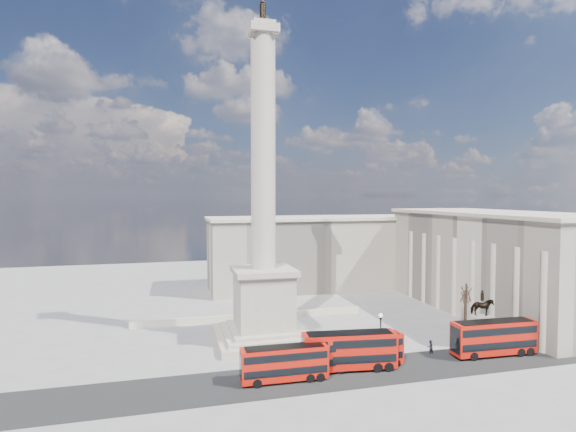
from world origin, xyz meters
The scene contains 18 objects.
ground centered at (0.00, 0.00, 0.00)m, with size 180.00×180.00×0.00m, color gray.
asphalt_road centered at (5.00, -10.00, 0.00)m, with size 120.00×9.00×0.01m, color #242424.
nelsons_column centered at (0.00, 5.00, 12.92)m, with size 14.00×14.00×49.85m.
balustrade_wall centered at (0.00, 16.00, 0.55)m, with size 40.00×0.60×1.10m, color #BFB49F.
building_east centered at (45.00, 10.00, 9.32)m, with size 19.00×46.00×18.60m.
building_northeast centered at (20.00, 40.00, 8.32)m, with size 51.00×17.00×16.60m.
red_bus_a centered at (-0.62, -10.33, 2.16)m, with size 10.19×2.59×4.11m.
red_bus_b centered at (7.99, -9.08, 2.47)m, with size 11.85×3.97×4.71m.
red_bus_c centered at (9.93, -8.80, 2.19)m, with size 10.38×2.79×4.18m.
red_bus_d centered at (28.78, -9.30, 2.48)m, with size 11.74×3.16×4.72m.
victorian_lamp centered at (12.61, -8.07, 3.83)m, with size 0.56×0.56×6.51m.
equestrian_statue centered at (30.23, -4.89, 2.72)m, with size 3.76×2.82×7.89m.
bare_tree_near centered at (31.96, 1.07, 6.32)m, with size 1.83×1.83×8.02m.
bare_tree_mid centered at (34.11, 4.28, 4.79)m, with size 1.60×1.60×6.08m.
bare_tree_far centered at (42.02, 15.47, 6.49)m, with size 2.02×2.02×8.24m.
pedestrian_walking centered at (24.81, -6.50, 0.90)m, with size 0.66×0.43×1.80m, color black.
pedestrian_standing centered at (20.82, -6.50, 0.93)m, with size 0.90×0.70×1.86m, color black.
pedestrian_crossing centered at (13.17, 0.56, 0.95)m, with size 1.11×0.46×1.89m, color black.
Camera 1 is at (-13.20, -59.92, 21.56)m, focal length 28.00 mm.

